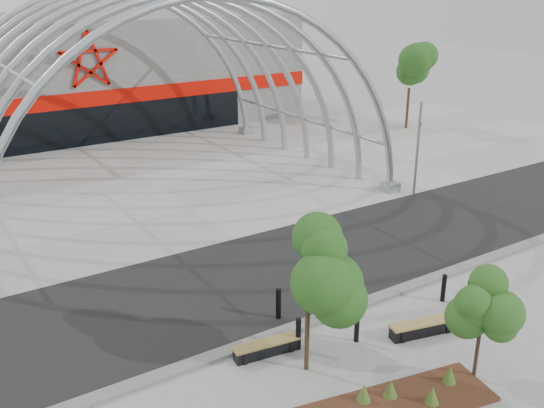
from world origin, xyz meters
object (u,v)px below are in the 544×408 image
Objects in this scene: street_tree_1 at (483,308)px; bench_0 at (266,349)px; bollard_2 at (357,327)px; street_tree_0 at (309,273)px; bench_1 at (423,328)px; signal_pole at (418,147)px.

street_tree_1 is 6.35m from bench_0.
bollard_2 is (-1.60, 3.23, -1.78)m from street_tree_1.
bench_0 is 2.14× the size of bollard_2.
street_tree_0 reaches higher than bench_1.
bench_0 is at bearing 136.46° from street_tree_1.
signal_pole is 16.47m from bench_0.
bench_0 is 5.08m from bench_1.
street_tree_1 is (3.76, -2.91, -0.82)m from street_tree_0.
bench_0 is 0.92× the size of bench_1.
signal_pole is at bearing 34.19° from street_tree_0.
street_tree_0 is 3.19m from bench_0.
bollard_2 is at bearing 116.41° from street_tree_1.
signal_pole reaches higher than street_tree_0.
bench_1 is at bearing -20.26° from bench_0.
bollard_2 is at bearing 8.52° from street_tree_0.
bench_0 is (-0.60, 1.23, -2.89)m from street_tree_0.
street_tree_0 is 1.87× the size of bench_1.
bollard_2 reaches higher than bench_0.
bench_1 is 2.33× the size of bollard_2.
bench_1 is at bearing -134.02° from signal_pole.
signal_pole is 4.92× the size of bollard_2.
bollard_2 is (2.75, -0.91, 0.28)m from bench_0.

